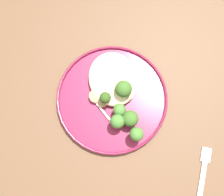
% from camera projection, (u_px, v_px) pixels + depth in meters
% --- Properties ---
extents(ground, '(6.00, 6.00, 0.00)m').
position_uv_depth(ground, '(101.00, 122.00, 1.47)').
color(ground, '#2D2B28').
extents(wooden_dining_table, '(1.40, 1.00, 0.74)m').
position_uv_depth(wooden_dining_table, '(93.00, 94.00, 0.83)').
color(wooden_dining_table, brown).
rests_on(wooden_dining_table, ground).
extents(dinner_plate, '(0.29, 0.29, 0.02)m').
position_uv_depth(dinner_plate, '(112.00, 99.00, 0.73)').
color(dinner_plate, maroon).
rests_on(dinner_plate, wooden_dining_table).
extents(noodle_bed, '(0.15, 0.13, 0.03)m').
position_uv_depth(noodle_bed, '(113.00, 79.00, 0.73)').
color(noodle_bed, beige).
rests_on(noodle_bed, dinner_plate).
extents(seared_scallop_center_golden, '(0.03, 0.03, 0.01)m').
position_uv_depth(seared_scallop_center_golden, '(106.00, 85.00, 0.73)').
color(seared_scallop_center_golden, '#E5C689').
rests_on(seared_scallop_center_golden, dinner_plate).
extents(seared_scallop_front_small, '(0.03, 0.03, 0.02)m').
position_uv_depth(seared_scallop_front_small, '(128.00, 95.00, 0.72)').
color(seared_scallop_front_small, beige).
rests_on(seared_scallop_front_small, dinner_plate).
extents(seared_scallop_large_seared, '(0.02, 0.02, 0.01)m').
position_uv_depth(seared_scallop_large_seared, '(130.00, 68.00, 0.74)').
color(seared_scallop_large_seared, '#E5C689').
rests_on(seared_scallop_large_seared, dinner_plate).
extents(seared_scallop_left_edge, '(0.03, 0.03, 0.01)m').
position_uv_depth(seared_scallop_left_edge, '(118.00, 74.00, 0.74)').
color(seared_scallop_left_edge, '#DBB77A').
rests_on(seared_scallop_left_edge, dinner_plate).
extents(seared_scallop_tilted_round, '(0.03, 0.03, 0.02)m').
position_uv_depth(seared_scallop_tilted_round, '(125.00, 80.00, 0.73)').
color(seared_scallop_tilted_round, '#DBB77A').
rests_on(seared_scallop_tilted_round, dinner_plate).
extents(seared_scallop_tiny_bay, '(0.03, 0.03, 0.01)m').
position_uv_depth(seared_scallop_tiny_bay, '(96.00, 96.00, 0.72)').
color(seared_scallop_tiny_bay, '#E5C689').
rests_on(seared_scallop_tiny_bay, dinner_plate).
extents(seared_scallop_half_hidden, '(0.02, 0.02, 0.01)m').
position_uv_depth(seared_scallop_half_hidden, '(102.00, 103.00, 0.72)').
color(seared_scallop_half_hidden, '#DBB77A').
rests_on(seared_scallop_half_hidden, dinner_plate).
extents(broccoli_floret_tall_stalk, '(0.04, 0.04, 0.05)m').
position_uv_depth(broccoli_floret_tall_stalk, '(117.00, 122.00, 0.69)').
color(broccoli_floret_tall_stalk, '#89A356').
rests_on(broccoli_floret_tall_stalk, dinner_plate).
extents(broccoli_floret_center_pile, '(0.03, 0.03, 0.05)m').
position_uv_depth(broccoli_floret_center_pile, '(105.00, 98.00, 0.70)').
color(broccoli_floret_center_pile, '#89A356').
rests_on(broccoli_floret_center_pile, dinner_plate).
extents(broccoli_floret_rear_charred, '(0.03, 0.03, 0.06)m').
position_uv_depth(broccoli_floret_rear_charred, '(136.00, 134.00, 0.68)').
color(broccoli_floret_rear_charred, '#7A994C').
rests_on(broccoli_floret_rear_charred, dinner_plate).
extents(broccoli_floret_right_tilted, '(0.04, 0.04, 0.05)m').
position_uv_depth(broccoli_floret_right_tilted, '(130.00, 119.00, 0.69)').
color(broccoli_floret_right_tilted, '#89A356').
rests_on(broccoli_floret_right_tilted, dinner_plate).
extents(broccoli_floret_front_edge, '(0.03, 0.03, 0.05)m').
position_uv_depth(broccoli_floret_front_edge, '(119.00, 110.00, 0.70)').
color(broccoli_floret_front_edge, '#7A994C').
rests_on(broccoli_floret_front_edge, dinner_plate).
extents(broccoli_floret_left_leaning, '(0.04, 0.04, 0.06)m').
position_uv_depth(broccoli_floret_left_leaning, '(123.00, 89.00, 0.70)').
color(broccoli_floret_left_leaning, '#7A994C').
rests_on(broccoli_floret_left_leaning, dinner_plate).
extents(onion_sliver_curled_piece, '(0.01, 0.05, 0.00)m').
position_uv_depth(onion_sliver_curled_piece, '(121.00, 118.00, 0.72)').
color(onion_sliver_curled_piece, silver).
rests_on(onion_sliver_curled_piece, dinner_plate).
extents(onion_sliver_pale_crescent, '(0.06, 0.03, 0.00)m').
position_uv_depth(onion_sliver_pale_crescent, '(103.00, 111.00, 0.72)').
color(onion_sliver_pale_crescent, silver).
rests_on(onion_sliver_pale_crescent, dinner_plate).
extents(dinner_fork, '(0.17, 0.10, 0.00)m').
position_uv_depth(dinner_fork, '(202.00, 182.00, 0.70)').
color(dinner_fork, silver).
rests_on(dinner_fork, wooden_dining_table).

